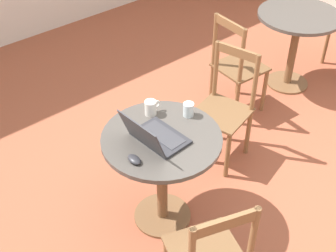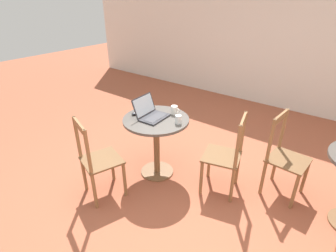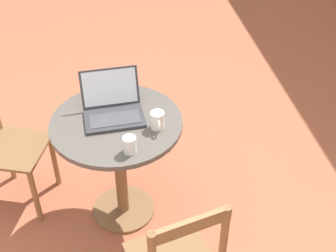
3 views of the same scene
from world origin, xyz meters
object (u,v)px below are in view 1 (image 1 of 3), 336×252
(cafe_table_near, at_px, (162,157))
(laptop, at_px, (155,136))
(cafe_table_mid, at_px, (297,31))
(chair_near_right, at_px, (225,109))
(drinking_glass, at_px, (188,110))
(mouse, at_px, (134,159))
(mug, at_px, (151,108))
(chair_mid_left, at_px, (237,67))

(cafe_table_near, relative_size, laptop, 2.15)
(cafe_table_mid, height_order, chair_near_right, chair_near_right)
(cafe_table_mid, height_order, drinking_glass, drinking_glass)
(laptop, xyz_separation_m, mouse, (-0.20, -0.06, -0.03))
(cafe_table_mid, bearing_deg, mug, -171.63)
(mouse, relative_size, mug, 0.86)
(cafe_table_near, relative_size, cafe_table_mid, 1.00)
(laptop, height_order, mug, laptop)
(cafe_table_near, height_order, mouse, mouse)
(laptop, height_order, mouse, laptop)
(chair_mid_left, bearing_deg, laptop, -157.29)
(mug, bearing_deg, chair_mid_left, 15.65)
(chair_near_right, relative_size, chair_mid_left, 1.00)
(cafe_table_near, bearing_deg, chair_near_right, 14.74)
(mouse, bearing_deg, laptop, 16.12)
(cafe_table_near, distance_m, laptop, 0.22)
(mug, bearing_deg, cafe_table_mid, 8.37)
(chair_near_right, xyz_separation_m, drinking_glass, (-0.52, -0.15, 0.34))
(chair_near_right, distance_m, chair_mid_left, 0.61)
(chair_near_right, relative_size, laptop, 2.65)
(laptop, distance_m, drinking_glass, 0.34)
(chair_near_right, height_order, laptop, laptop)
(laptop, relative_size, mug, 2.99)
(cafe_table_near, height_order, cafe_table_mid, same)
(mug, bearing_deg, drinking_glass, -44.00)
(mouse, bearing_deg, mug, 39.23)
(cafe_table_mid, relative_size, mouse, 7.50)
(mouse, xyz_separation_m, mug, (0.35, 0.29, 0.03))
(chair_near_right, relative_size, mouse, 9.21)
(chair_near_right, bearing_deg, laptop, -165.66)
(chair_mid_left, relative_size, mouse, 9.21)
(cafe_table_mid, height_order, mug, mug)
(drinking_glass, bearing_deg, chair_mid_left, 26.16)
(cafe_table_mid, bearing_deg, mouse, -165.91)
(chair_near_right, height_order, mug, chair_near_right)
(mouse, bearing_deg, cafe_table_mid, 14.09)
(cafe_table_mid, xyz_separation_m, mug, (-1.93, -0.28, 0.22))
(chair_near_right, xyz_separation_m, mug, (-0.70, 0.01, 0.34))
(cafe_table_near, bearing_deg, chair_mid_left, 23.31)
(cafe_table_near, distance_m, chair_near_right, 0.83)
(mouse, height_order, mug, mug)
(cafe_table_near, xyz_separation_m, cafe_table_mid, (2.02, 0.50, 0.00))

